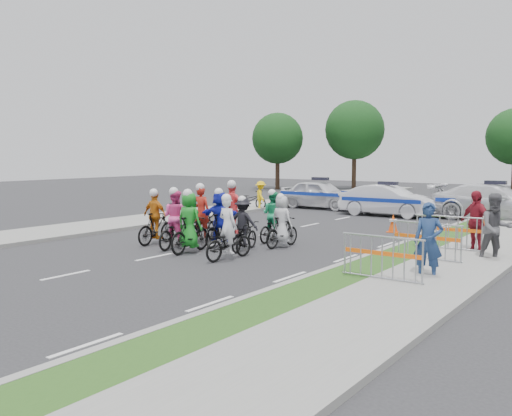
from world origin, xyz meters
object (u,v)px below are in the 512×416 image
Objects in this scene: police_car_1 at (388,200)px; tree_0 at (278,138)px; rider_7 at (282,226)px; barrier_1 at (426,243)px; rider_5 at (220,222)px; rider_9 at (233,216)px; cone_1 at (485,220)px; rider_8 at (273,222)px; spectator_2 at (475,222)px; rider_2 at (176,226)px; police_car_2 at (495,202)px; rider_6 at (202,223)px; marshal_hiviz at (261,196)px; barrier_0 at (382,260)px; police_car_0 at (320,194)px; rider_3 at (156,223)px; rider_4 at (244,229)px; barrier_2 at (448,234)px; spectator_1 at (496,228)px; cone_0 at (393,223)px; rider_1 at (190,228)px; tree_3 at (355,130)px; rider_0 at (228,238)px; parked_bike at (251,200)px.

tree_0 is (-15.29, 13.88, 3.44)m from police_car_1.
barrier_1 is (4.62, 0.03, -0.12)m from rider_7.
rider_9 reaches higher than rider_5.
cone_1 is 0.11× the size of tree_0.
rider_8 is 0.95× the size of spectator_2.
rider_9 reaches higher than rider_2.
rider_9 is 0.37× the size of police_car_2.
tree_0 reaches higher than rider_6.
marshal_hiviz is at bearing -56.09° from rider_8.
police_car_1 is at bearing 111.78° from barrier_0.
police_car_0 reaches higher than barrier_0.
rider_3 is (-1.08, 0.20, -0.01)m from rider_2.
rider_8 reaches higher than rider_4.
rider_6 is (-2.13, 0.53, -0.01)m from rider_4.
barrier_2 is (5.41, -8.53, -0.18)m from police_car_1.
cone_0 is at bearing 103.15° from spectator_1.
rider_5 is 0.92× the size of rider_9.
rider_3 reaches higher than police_car_0.
rider_2 is 0.99× the size of barrier_1.
police_car_1 is at bearing -100.45° from rider_5.
police_car_2 is at bearing -122.13° from rider_3.
tree_0 reaches higher than barrier_0.
rider_1 reaches higher than rider_5.
rider_9 reaches higher than rider_6.
rider_2 is 3.34m from rider_7.
tree_0 is 0.86× the size of tree_3.
rider_5 is 1.96m from rider_7.
barrier_1 is 2.86× the size of cone_0.
barrier_1 is at bearing -86.71° from cone_1.
rider_6 is at bearing 35.18° from rider_8.
marshal_hiviz is (-5.62, 10.36, -0.03)m from rider_5.
rider_5 is 8.12m from spectator_1.
spectator_1 reaches higher than cone_0.
police_car_2 is 0.75× the size of tree_3.
police_car_2 is at bearing -103.69° from rider_7.
rider_6 is 9.09m from spectator_1.
barrier_0 is at bearing 169.03° from rider_3.
rider_0 is 0.97× the size of rider_1.
rider_7 is at bearing -56.66° from tree_0.
rider_5 is at bearing 35.40° from rider_7.
parked_bike is at bearing -72.47° from rider_6.
parked_bike is at bearing 143.14° from barrier_1.
tree_3 is (-15.22, 20.03, 4.55)m from cone_1.
police_car_1 is at bearing -93.62° from rider_8.
rider_7 is at bearing -116.23° from cone_1.
rider_6 is at bearing -94.34° from rider_2.
rider_7 is at bearing -124.04° from spectator_2.
cone_1 is 25.56m from tree_3.
rider_2 reaches higher than rider_5.
parked_bike is at bearing -176.24° from spectator_2.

